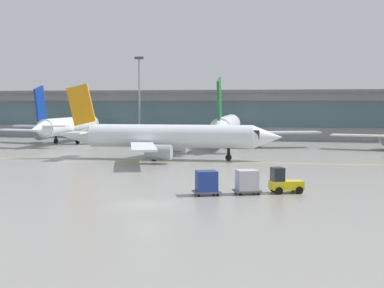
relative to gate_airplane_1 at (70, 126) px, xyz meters
The scene contains 10 objects.
ground_plane 64.92m from the gate_airplane_1, 60.68° to the right, with size 400.00×400.00×0.00m, color gray.
taxiway_centreline_stripe 36.91m from the gate_airplane_1, 46.72° to the right, with size 110.00×0.36×0.01m, color yellow.
terminal_concourse 38.39m from the gate_airplane_1, 34.09° to the left, with size 203.66×11.00×9.60m.
gate_airplane_1 is the anchor object (origin of this frame).
gate_airplane_2 28.59m from the gate_airplane_1, ahead, with size 30.35×32.76×10.85m.
taxiing_regional_jet 35.11m from the gate_airplane_1, 44.95° to the right, with size 29.31×27.22×9.71m.
baggage_tug 63.95m from the gate_airplane_1, 50.00° to the right, with size 2.94×2.38×2.10m.
cargo_dolly_lead 63.10m from the gate_airplane_1, 52.67° to the right, with size 2.55×2.29×1.94m.
cargo_dolly_trailing 62.35m from the gate_airplane_1, 55.60° to the right, with size 2.55×2.29×1.94m.
apron_light_mast_1 17.12m from the gate_airplane_1, 57.62° to the left, with size 1.80×0.36×16.11m.
Camera 1 is at (12.48, -39.79, 7.43)m, focal length 54.70 mm.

